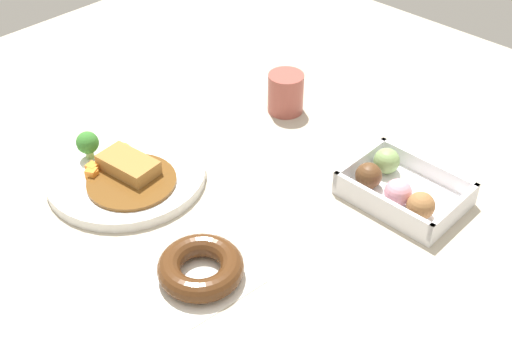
% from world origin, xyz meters
% --- Properties ---
extents(ground_plane, '(1.60, 1.60, 0.00)m').
position_xyz_m(ground_plane, '(0.00, 0.00, 0.00)').
color(ground_plane, '#B2A893').
extents(curry_plate, '(0.27, 0.27, 0.07)m').
position_xyz_m(curry_plate, '(-0.17, -0.08, 0.01)').
color(curry_plate, white).
rests_on(curry_plate, ground_plane).
extents(donut_box, '(0.19, 0.14, 0.06)m').
position_xyz_m(donut_box, '(0.19, 0.19, 0.02)').
color(donut_box, white).
rests_on(donut_box, ground_plane).
extents(chocolate_ring_donut, '(0.15, 0.15, 0.04)m').
position_xyz_m(chocolate_ring_donut, '(0.09, -0.15, 0.02)').
color(chocolate_ring_donut, white).
rests_on(chocolate_ring_donut, ground_plane).
extents(coffee_mug, '(0.07, 0.07, 0.08)m').
position_xyz_m(coffee_mug, '(-0.12, 0.26, 0.04)').
color(coffee_mug, '#9E4C42').
rests_on(coffee_mug, ground_plane).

